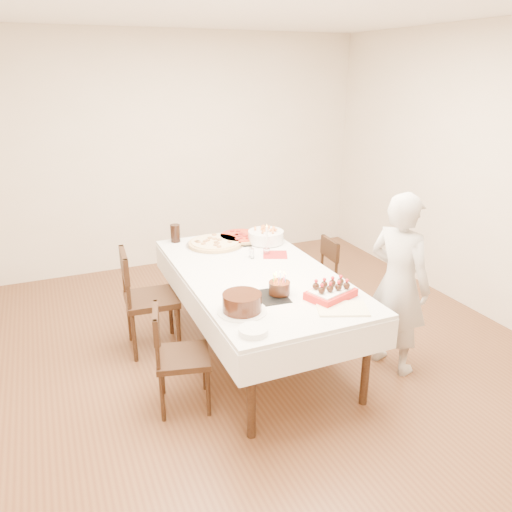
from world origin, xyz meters
name	(u,v)px	position (x,y,z in m)	size (l,w,h in m)	color
floor	(269,355)	(0.00, 0.00, 0.00)	(5.00, 5.00, 0.00)	#56301D
wall_back	(182,152)	(0.00, 2.50, 1.35)	(4.50, 0.04, 2.70)	beige
wall_right	(492,176)	(2.25, 0.00, 1.35)	(0.04, 5.00, 2.70)	beige
ceiling	(273,1)	(0.00, 0.00, 2.70)	(5.00, 5.00, 0.00)	white
dining_table	(256,313)	(-0.09, 0.08, 0.38)	(1.14, 2.14, 0.75)	white
chair_right_savory	(313,278)	(0.70, 0.51, 0.39)	(0.39, 0.39, 0.77)	#321F10
chair_left_savory	(151,299)	(-0.86, 0.52, 0.46)	(0.47, 0.47, 0.91)	#321F10
chair_left_dessert	(183,357)	(-0.84, -0.36, 0.39)	(0.40, 0.40, 0.78)	#321F10
person	(398,284)	(0.85, -0.53, 0.73)	(0.53, 0.35, 1.45)	beige
pizza_white	(215,243)	(-0.18, 0.81, 0.77)	(0.54, 0.54, 0.04)	beige
pizza_pepperoni	(240,237)	(0.10, 0.89, 0.77)	(0.47, 0.47, 0.04)	red
red_placemat	(275,255)	(0.22, 0.37, 0.75)	(0.21, 0.21, 0.01)	#B21E1E
pasta_bowl	(266,236)	(0.28, 0.70, 0.81)	(0.33, 0.33, 0.11)	white
taper_candle	(267,239)	(0.16, 0.42, 0.89)	(0.06, 0.06, 0.27)	white
shaker_pair	(252,254)	(0.00, 0.36, 0.79)	(0.08, 0.08, 0.09)	white
cola_glass	(175,233)	(-0.49, 1.06, 0.83)	(0.09, 0.09, 0.17)	black
layer_cake	(242,303)	(-0.46, -0.54, 0.82)	(0.34, 0.34, 0.13)	black
cake_board	(267,297)	(-0.21, -0.40, 0.75)	(0.28, 0.28, 0.01)	black
birthday_cake	(279,283)	(-0.11, -0.39, 0.84)	(0.15, 0.15, 0.15)	black
strawberry_box	(331,292)	(0.20, -0.58, 0.79)	(0.34, 0.23, 0.08)	#B51814
box_lid	(342,309)	(0.18, -0.77, 0.75)	(0.34, 0.23, 0.03)	beige
plate_stack	(253,331)	(-0.50, -0.84, 0.77)	(0.18, 0.18, 0.04)	white
china_plate	(239,311)	(-0.48, -0.53, 0.76)	(0.27, 0.27, 0.01)	white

